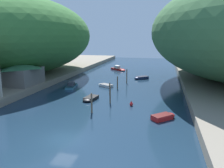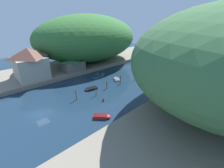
# 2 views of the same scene
# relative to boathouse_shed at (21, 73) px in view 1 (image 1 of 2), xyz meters

# --- Properties ---
(water_surface) EXTENTS (130.00, 130.00, 0.00)m
(water_surface) POSITION_rel_boathouse_shed_xyz_m (18.20, 11.56, -3.62)
(water_surface) COLOR #192D42
(water_surface) RESTS_ON ground
(left_bank) EXTENTS (22.00, 120.00, 1.30)m
(left_bank) POSITION_rel_boathouse_shed_xyz_m (-7.24, 11.56, -2.97)
(left_bank) COLOR gray
(left_bank) RESTS_ON ground
(hillside_left) EXTENTS (33.73, 47.22, 19.89)m
(hillside_left) POSITION_rel_boathouse_shed_xyz_m (-8.34, 13.46, 7.63)
(hillside_left) COLOR #387033
(hillside_left) RESTS_ON left_bank
(boathouse_shed) EXTENTS (7.02, 7.97, 4.50)m
(boathouse_shed) POSITION_rel_boathouse_shed_xyz_m (0.00, 0.00, 0.00)
(boathouse_shed) COLOR slate
(boathouse_shed) RESTS_ON left_bank
(boat_navy_launch) EXTENTS (2.20, 3.94, 0.57)m
(boat_navy_launch) POSITION_rel_boathouse_shed_xyz_m (16.10, -3.54, -3.34)
(boat_navy_launch) COLOR black
(boat_navy_launch) RESTS_ON water_surface
(boat_near_quay) EXTENTS (3.53, 3.45, 0.69)m
(boat_near_quay) POSITION_rel_boathouse_shed_xyz_m (28.95, -9.64, -3.27)
(boat_near_quay) COLOR red
(boat_near_quay) RESTS_ON water_surface
(boat_far_right_bank) EXTENTS (2.56, 5.94, 1.30)m
(boat_far_right_bank) POSITION_rel_boathouse_shed_xyz_m (8.83, 5.31, -3.23)
(boat_far_right_bank) COLOR teal
(boat_far_right_bank) RESTS_ON water_surface
(boat_mid_channel) EXTENTS (3.94, 3.15, 0.58)m
(boat_mid_channel) POSITION_rel_boathouse_shed_xyz_m (15.78, 7.54, -3.33)
(boat_mid_channel) COLOR white
(boat_mid_channel) RESTS_ON water_surface
(boat_yellow_tender) EXTENTS (6.01, 5.31, 1.50)m
(boat_yellow_tender) POSITION_rel_boathouse_shed_xyz_m (13.79, 31.92, -3.17)
(boat_yellow_tender) COLOR red
(boat_yellow_tender) RESTS_ON water_surface
(boat_small_dinghy) EXTENTS (4.12, 3.77, 0.70)m
(boat_small_dinghy) POSITION_rel_boathouse_shed_xyz_m (22.66, 18.26, -3.27)
(boat_small_dinghy) COLOR navy
(boat_small_dinghy) RESTS_ON water_surface
(mooring_post_nearest) EXTENTS (0.25, 0.25, 3.02)m
(mooring_post_nearest) POSITION_rel_boathouse_shed_xyz_m (18.52, -9.64, -2.10)
(mooring_post_nearest) COLOR brown
(mooring_post_nearest) RESTS_ON water_surface
(mooring_post_second) EXTENTS (0.21, 0.21, 3.01)m
(mooring_post_second) POSITION_rel_boathouse_shed_xyz_m (20.04, -4.50, -2.10)
(mooring_post_second) COLOR brown
(mooring_post_second) RESTS_ON water_surface
(mooring_post_middle) EXTENTS (0.25, 0.25, 2.48)m
(mooring_post_middle) POSITION_rel_boathouse_shed_xyz_m (18.71, 0.52, -2.37)
(mooring_post_middle) COLOR brown
(mooring_post_middle) RESTS_ON water_surface
(mooring_post_fourth) EXTENTS (0.24, 0.24, 2.76)m
(mooring_post_fourth) POSITION_rel_boathouse_shed_xyz_m (19.03, 5.94, -2.23)
(mooring_post_fourth) COLOR brown
(mooring_post_fourth) RESTS_ON water_surface
(mooring_post_farthest) EXTENTS (0.24, 0.24, 3.41)m
(mooring_post_farthest) POSITION_rel_boathouse_shed_xyz_m (19.97, 12.22, -1.90)
(mooring_post_farthest) COLOR brown
(mooring_post_farthest) RESTS_ON water_surface
(channel_buoy_near) EXTENTS (0.56, 0.56, 0.84)m
(channel_buoy_near) POSITION_rel_boathouse_shed_xyz_m (23.70, -4.98, -3.29)
(channel_buoy_near) COLOR red
(channel_buoy_near) RESTS_ON water_surface
(person_on_quay) EXTENTS (0.32, 0.43, 1.69)m
(person_on_quay) POSITION_rel_boathouse_shed_xyz_m (1.48, -0.86, -1.34)
(person_on_quay) COLOR #282D3D
(person_on_quay) RESTS_ON left_bank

